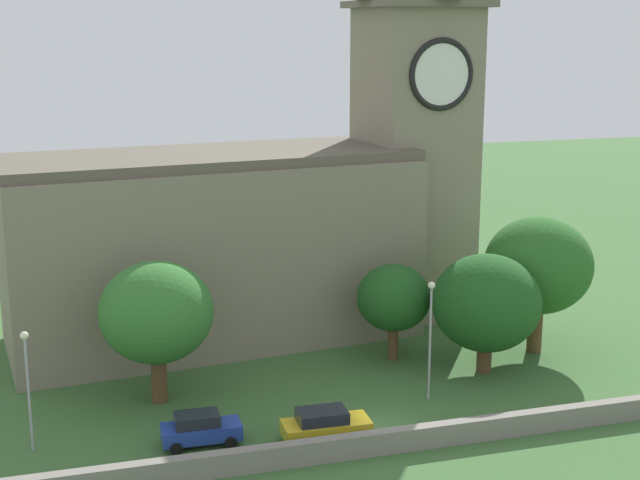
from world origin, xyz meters
The scene contains 11 objects.
ground_plane centered at (0.00, 15.00, 0.00)m, with size 200.00×200.00×0.00m, color #3D6633.
church centered at (-1.40, 18.79, 8.71)m, with size 35.16×13.94×27.67m.
quay_barrier centered at (0.00, -2.46, 0.62)m, with size 50.55×0.70×1.24m, color gray.
car_blue centered at (-9.61, 1.25, 0.90)m, with size 4.29×2.13×1.79m.
car_yellow centered at (-3.10, -0.22, 0.91)m, with size 4.79×2.40×1.79m.
streetlamp_west_end centered at (-18.21, 3.15, 4.43)m, with size 0.44×0.44×6.58m.
streetlamp_west_mid centered at (4.49, 3.42, 4.86)m, with size 0.44×0.44×7.32m.
tree_by_tower centered at (-10.98, 7.74, 5.53)m, with size 6.67×6.67×8.57m.
tree_riverside_west centered at (14.77, 9.08, 6.07)m, with size 7.29×7.29×9.39m.
tree_riverside_east centered at (9.69, 6.53, 4.64)m, with size 6.93×6.93×7.79m.
tree_churchyard centered at (4.90, 10.43, 4.27)m, with size 4.93×4.93×6.52m.
Camera 1 is at (-16.46, -43.89, 21.80)m, focal length 51.47 mm.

